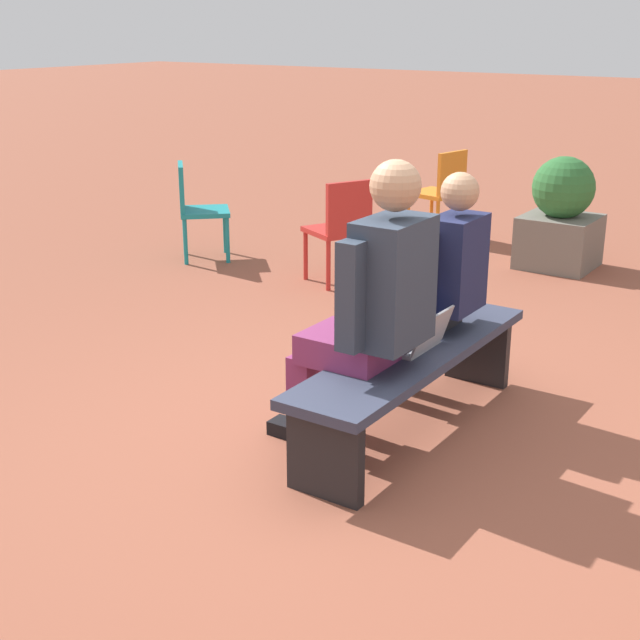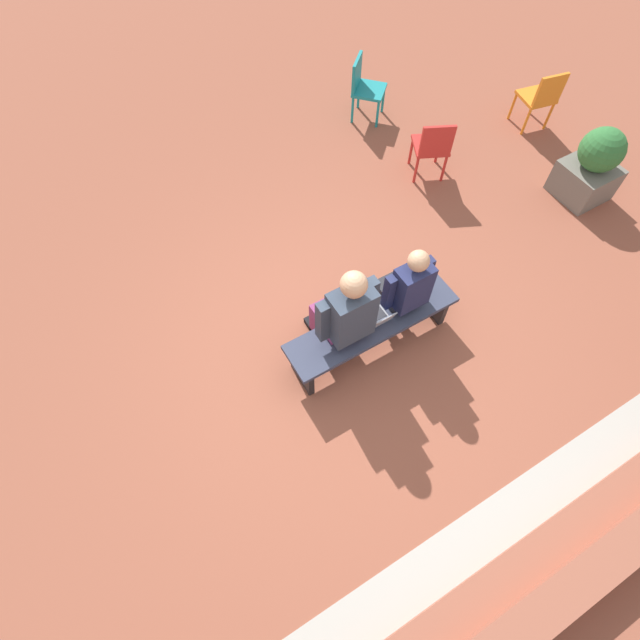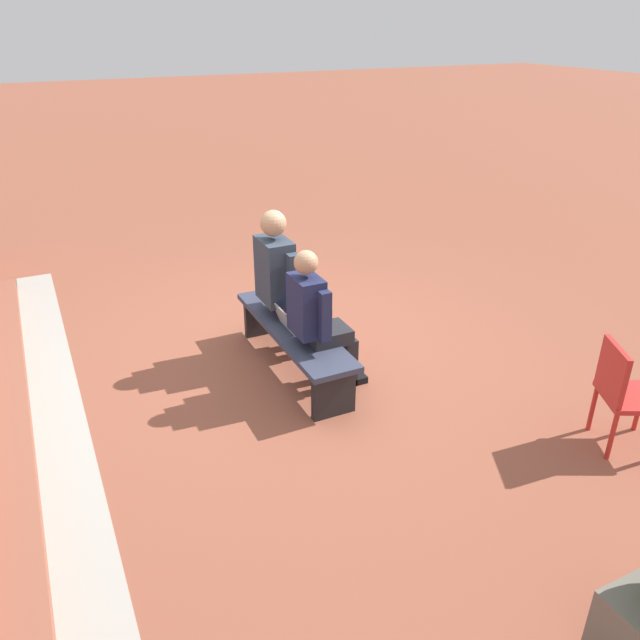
{
  "view_description": "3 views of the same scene",
  "coord_description": "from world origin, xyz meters",
  "px_view_note": "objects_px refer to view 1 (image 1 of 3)",
  "views": [
    {
      "loc": [
        3.41,
        1.99,
        2.02
      ],
      "look_at": [
        -0.1,
        -0.37,
        0.58
      ],
      "focal_mm": 50.0,
      "sensor_mm": 36.0,
      "label": 1
    },
    {
      "loc": [
        1.44,
        1.99,
        4.57
      ],
      "look_at": [
        0.25,
        -0.01,
        0.85
      ],
      "focal_mm": 28.0,
      "sensor_mm": 36.0,
      "label": 2
    },
    {
      "loc": [
        -4.88,
        1.99,
        2.95
      ],
      "look_at": [
        -0.88,
        0.07,
        0.77
      ],
      "focal_mm": 35.0,
      "sensor_mm": 36.0,
      "label": 3
    }
  ],
  "objects_px": {
    "bench": "(413,367)",
    "person_student": "(438,283)",
    "person_adult": "(371,304)",
    "plastic_chair_far_right": "(442,188)",
    "laptop": "(416,340)",
    "plastic_chair_far_left": "(342,225)",
    "plastic_chair_near_bench_left": "(195,205)",
    "planter": "(561,216)"
  },
  "relations": [
    {
      "from": "laptop",
      "to": "plastic_chair_near_bench_left",
      "type": "height_order",
      "value": "plastic_chair_near_bench_left"
    },
    {
      "from": "person_adult",
      "to": "planter",
      "type": "bearing_deg",
      "value": -173.79
    },
    {
      "from": "person_student",
      "to": "laptop",
      "type": "height_order",
      "value": "person_student"
    },
    {
      "from": "bench",
      "to": "person_student",
      "type": "xyz_separation_m",
      "value": [
        -0.37,
        -0.06,
        0.34
      ]
    },
    {
      "from": "person_adult",
      "to": "plastic_chair_far_right",
      "type": "xyz_separation_m",
      "value": [
        -4.23,
        -1.73,
        -0.27
      ]
    },
    {
      "from": "laptop",
      "to": "plastic_chair_far_right",
      "type": "xyz_separation_m",
      "value": [
        -3.92,
        -1.81,
        -0.02
      ]
    },
    {
      "from": "laptop",
      "to": "planter",
      "type": "xyz_separation_m",
      "value": [
        -3.53,
        -0.5,
        -0.06
      ]
    },
    {
      "from": "bench",
      "to": "person_adult",
      "type": "distance_m",
      "value": 0.51
    },
    {
      "from": "person_student",
      "to": "person_adult",
      "type": "distance_m",
      "value": 0.67
    },
    {
      "from": "person_student",
      "to": "plastic_chair_near_bench_left",
      "type": "xyz_separation_m",
      "value": [
        -1.64,
        -3.16,
        -0.21
      ]
    },
    {
      "from": "person_student",
      "to": "plastic_chair_far_left",
      "type": "distance_m",
      "value": 2.39
    },
    {
      "from": "plastic_chair_far_right",
      "to": "planter",
      "type": "bearing_deg",
      "value": 73.18
    },
    {
      "from": "bench",
      "to": "plastic_chair_far_right",
      "type": "xyz_separation_m",
      "value": [
        -3.93,
        -1.8,
        0.13
      ]
    },
    {
      "from": "laptop",
      "to": "plastic_chair_near_bench_left",
      "type": "xyz_separation_m",
      "value": [
        -2.01,
        -3.23,
        -0.02
      ]
    },
    {
      "from": "person_student",
      "to": "plastic_chair_far_left",
      "type": "xyz_separation_m",
      "value": [
        -1.69,
        -1.68,
        -0.21
      ]
    },
    {
      "from": "laptop",
      "to": "plastic_chair_far_left",
      "type": "relative_size",
      "value": 0.38
    },
    {
      "from": "person_student",
      "to": "person_adult",
      "type": "relative_size",
      "value": 0.9
    },
    {
      "from": "bench",
      "to": "plastic_chair_far_left",
      "type": "xyz_separation_m",
      "value": [
        -2.06,
        -1.74,
        0.13
      ]
    },
    {
      "from": "person_adult",
      "to": "plastic_chair_far_right",
      "type": "height_order",
      "value": "person_adult"
    },
    {
      "from": "bench",
      "to": "plastic_chair_far_right",
      "type": "bearing_deg",
      "value": -155.38
    },
    {
      "from": "plastic_chair_far_left",
      "to": "plastic_chair_near_bench_left",
      "type": "distance_m",
      "value": 1.48
    },
    {
      "from": "person_student",
      "to": "planter",
      "type": "bearing_deg",
      "value": -172.34
    },
    {
      "from": "person_adult",
      "to": "plastic_chair_far_left",
      "type": "height_order",
      "value": "person_adult"
    },
    {
      "from": "plastic_chair_far_left",
      "to": "planter",
      "type": "relative_size",
      "value": 0.89
    },
    {
      "from": "person_student",
      "to": "plastic_chair_far_left",
      "type": "height_order",
      "value": "person_student"
    },
    {
      "from": "person_adult",
      "to": "bench",
      "type": "bearing_deg",
      "value": 166.37
    },
    {
      "from": "plastic_chair_near_bench_left",
      "to": "planter",
      "type": "height_order",
      "value": "planter"
    },
    {
      "from": "bench",
      "to": "plastic_chair_far_right",
      "type": "relative_size",
      "value": 2.14
    },
    {
      "from": "plastic_chair_far_left",
      "to": "plastic_chair_far_right",
      "type": "distance_m",
      "value": 1.87
    },
    {
      "from": "laptop",
      "to": "plastic_chair_far_right",
      "type": "height_order",
      "value": "plastic_chair_far_right"
    },
    {
      "from": "bench",
      "to": "plastic_chair_far_left",
      "type": "height_order",
      "value": "plastic_chair_far_left"
    },
    {
      "from": "laptop",
      "to": "plastic_chair_near_bench_left",
      "type": "relative_size",
      "value": 0.38
    },
    {
      "from": "person_student",
      "to": "bench",
      "type": "bearing_deg",
      "value": 9.84
    },
    {
      "from": "plastic_chair_near_bench_left",
      "to": "plastic_chair_far_right",
      "type": "bearing_deg",
      "value": 143.41
    },
    {
      "from": "plastic_chair_far_right",
      "to": "plastic_chair_near_bench_left",
      "type": "bearing_deg",
      "value": -36.59
    },
    {
      "from": "bench",
      "to": "plastic_chair_near_bench_left",
      "type": "distance_m",
      "value": 3.8
    },
    {
      "from": "person_student",
      "to": "plastic_chair_far_right",
      "type": "height_order",
      "value": "person_student"
    },
    {
      "from": "bench",
      "to": "laptop",
      "type": "distance_m",
      "value": 0.15
    },
    {
      "from": "plastic_chair_far_left",
      "to": "bench",
      "type": "bearing_deg",
      "value": 40.25
    },
    {
      "from": "bench",
      "to": "plastic_chair_far_right",
      "type": "distance_m",
      "value": 4.32
    },
    {
      "from": "bench",
      "to": "laptop",
      "type": "xyz_separation_m",
      "value": [
        -0.0,
        0.01,
        0.15
      ]
    },
    {
      "from": "person_adult",
      "to": "person_student",
      "type": "bearing_deg",
      "value": 179.26
    }
  ]
}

